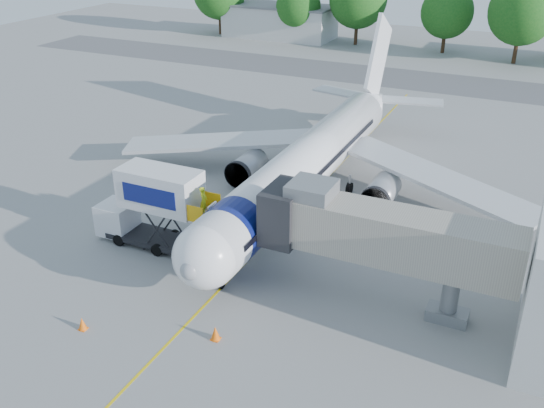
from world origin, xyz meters
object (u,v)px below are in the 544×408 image
at_px(jet_bridge, 371,232).
at_px(ground_tug, 155,341).
at_px(aircraft, 310,161).
at_px(catering_hiloader, 153,208).

height_order(jet_bridge, ground_tug, jet_bridge).
bearing_deg(aircraft, jet_bridge, -54.30).
distance_m(aircraft, jet_bridge, 13.77).
bearing_deg(jet_bridge, ground_tug, -133.03).
relative_size(aircraft, catering_hiloader, 4.44).
xyz_separation_m(aircraft, catering_hiloader, (-6.26, -11.12, -0.19)).
bearing_deg(jet_bridge, catering_hiloader, -179.99).
bearing_deg(aircraft, catering_hiloader, -119.38).
bearing_deg(ground_tug, catering_hiloader, 124.42).
xyz_separation_m(aircraft, jet_bridge, (7.99, -11.12, 1.39)).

